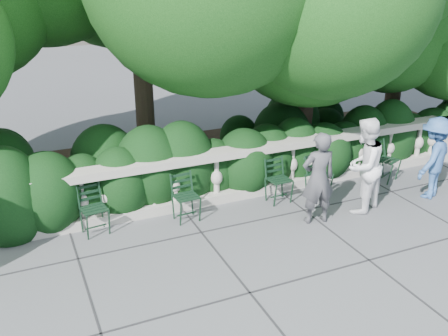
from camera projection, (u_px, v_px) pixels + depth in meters
name	position (u px, v px, depth m)	size (l,w,h in m)	color
ground	(250.00, 249.00, 7.77)	(90.00, 90.00, 0.00)	#4B4C52
balustrade	(206.00, 179.00, 9.11)	(12.00, 0.44, 1.00)	#9E998E
shrub_hedge	(185.00, 179.00, 10.31)	(15.00, 2.60, 1.70)	black
chair_a	(99.00, 237.00, 8.13)	(0.44, 0.48, 0.84)	black
chair_b	(190.00, 223.00, 8.56)	(0.44, 0.48, 0.84)	black
chair_d	(324.00, 198.00, 9.51)	(0.44, 0.48, 0.84)	black
chair_e	(391.00, 182.00, 10.18)	(0.44, 0.48, 0.84)	black
chair_f	(282.00, 205.00, 9.23)	(0.44, 0.48, 0.84)	black
person_woman_grey	(318.00, 178.00, 8.33)	(0.59, 0.39, 1.61)	#414146
person_casual_man	(363.00, 166.00, 8.71)	(0.84, 0.65, 1.72)	white
person_older_blue	(433.00, 158.00, 9.28)	(1.01, 0.58, 1.56)	#335B9A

